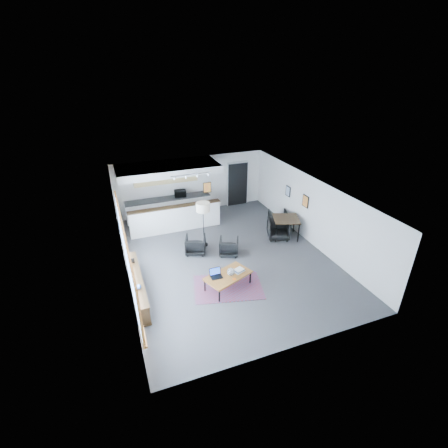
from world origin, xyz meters
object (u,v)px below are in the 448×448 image
object	(u,v)px
laptop	(216,274)
microwave	(180,193)
coffee_table	(228,276)
book_stack	(239,270)
dining_chair_near	(278,230)
ceramic_pot	(231,272)
dining_table	(286,220)
armchair_right	(229,246)
armchair_left	(195,244)
floor_lamp	(203,209)
dining_chair_far	(278,219)

from	to	relation	value
laptop	microwave	world-z (taller)	microwave
coffee_table	laptop	world-z (taller)	laptop
laptop	book_stack	bearing A→B (deg)	-3.34
dining_chair_near	book_stack	bearing A→B (deg)	-119.61
laptop	microwave	xyz separation A→B (m)	(0.33, 5.73, 0.56)
ceramic_pot	dining_table	distance (m)	4.03
armchair_right	ceramic_pot	bearing A→B (deg)	95.00
laptop	dining_table	bearing A→B (deg)	29.13
coffee_table	dining_table	xyz separation A→B (m)	(3.38, 2.26, 0.32)
book_stack	armchair_left	size ratio (longest dim) A/B	0.55
book_stack	armchair_left	world-z (taller)	armchair_left
floor_lamp	ceramic_pot	bearing A→B (deg)	-90.34
floor_lamp	dining_table	distance (m)	3.42
laptop	dining_chair_near	xyz separation A→B (m)	(3.45, 2.19, -0.18)
dining_chair_far	microwave	size ratio (longest dim) A/B	1.25
book_stack	dining_chair_far	xyz separation A→B (m)	(3.19, 3.17, -0.19)
ceramic_pot	dining_chair_far	size ratio (longest dim) A/B	0.38
coffee_table	dining_table	world-z (taller)	dining_table
armchair_left	armchair_right	bearing A→B (deg)	175.25
laptop	coffee_table	bearing A→B (deg)	-13.08
book_stack	microwave	world-z (taller)	microwave
floor_lamp	dining_chair_far	xyz separation A→B (m)	(3.48, 0.41, -1.23)
laptop	dining_table	distance (m)	4.35
coffee_table	dining_chair_far	world-z (taller)	dining_chair_far
book_stack	microwave	size ratio (longest dim) A/B	0.77
dining_table	dining_chair_near	size ratio (longest dim) A/B	1.73
armchair_right	dining_table	size ratio (longest dim) A/B	0.55
coffee_table	ceramic_pot	world-z (taller)	ceramic_pot
book_stack	armchair_right	world-z (taller)	armchair_right
armchair_right	dining_chair_far	xyz separation A→B (m)	(2.83, 1.38, -0.02)
armchair_left	armchair_right	distance (m)	1.24
dining_table	book_stack	bearing A→B (deg)	-143.56
dining_table	ceramic_pot	bearing A→B (deg)	-145.09
ceramic_pot	dining_table	bearing A→B (deg)	34.91
ceramic_pot	dining_chair_far	xyz separation A→B (m)	(3.50, 3.26, -0.27)
dining_table	armchair_right	bearing A→B (deg)	-170.79
coffee_table	dining_table	bearing A→B (deg)	11.85
armchair_left	microwave	distance (m)	3.53
book_stack	microwave	bearing A→B (deg)	94.32
book_stack	ceramic_pot	bearing A→B (deg)	-163.15
book_stack	dining_chair_near	xyz separation A→B (m)	(2.69, 2.22, -0.15)
book_stack	floor_lamp	size ratio (longest dim) A/B	0.22
laptop	dining_chair_near	bearing A→B (deg)	31.47
armchair_left	dining_chair_far	size ratio (longest dim) A/B	1.13
dining_chair_near	coffee_table	bearing A→B (deg)	-122.75
coffee_table	microwave	bearing A→B (deg)	68.56
dining_table	dining_chair_far	bearing A→B (deg)	78.23
ceramic_pot	book_stack	xyz separation A→B (m)	(0.31, 0.09, -0.08)
armchair_left	microwave	size ratio (longest dim) A/B	1.41
armchair_right	microwave	bearing A→B (deg)	-53.78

